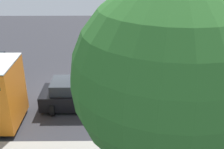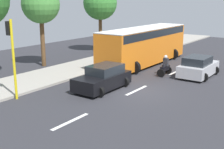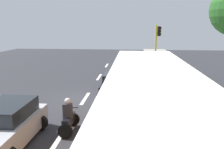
# 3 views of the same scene
# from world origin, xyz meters

# --- Properties ---
(ground_plane) EXTENTS (40.00, 60.00, 0.10)m
(ground_plane) POSITION_xyz_m (0.00, 0.00, -0.05)
(ground_plane) COLOR #2D2D33
(lane_stripe_mid) EXTENTS (0.20, 2.40, 0.01)m
(lane_stripe_mid) POSITION_xyz_m (0.00, 0.00, 0.01)
(lane_stripe_mid) COLOR white
(lane_stripe_mid) RESTS_ON ground
(lane_stripe_south) EXTENTS (0.20, 2.40, 0.01)m
(lane_stripe_south) POSITION_xyz_m (0.00, 6.00, 0.01)
(lane_stripe_south) COLOR white
(lane_stripe_south) RESTS_ON ground
(car_black) EXTENTS (2.23, 4.01, 1.52)m
(car_black) POSITION_xyz_m (1.89, 0.96, 0.71)
(car_black) COLOR black
(car_black) RESTS_ON ground
(traffic_light_corner) EXTENTS (0.49, 0.24, 4.50)m
(traffic_light_corner) POSITION_xyz_m (4.85, 5.36, 2.93)
(traffic_light_corner) COLOR yellow
(traffic_light_corner) RESTS_ON ground
(street_tree_south) EXTENTS (3.58, 3.58, 7.28)m
(street_tree_south) POSITION_xyz_m (9.98, 3.63, 5.45)
(street_tree_south) COLOR brown
(street_tree_south) RESTS_ON ground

